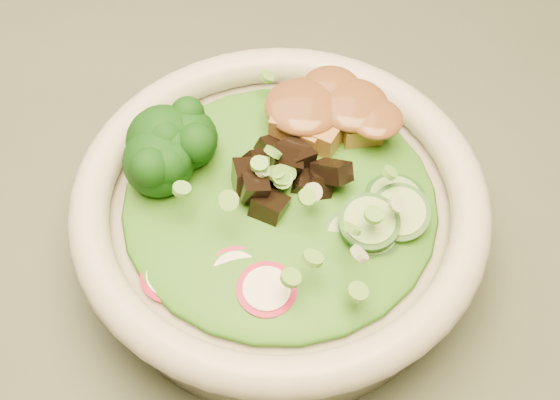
# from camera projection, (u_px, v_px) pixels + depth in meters

# --- Properties ---
(dining_table) EXTENTS (1.20, 0.80, 0.75)m
(dining_table) POSITION_uv_depth(u_px,v_px,m) (328.00, 235.00, 0.65)
(dining_table) COLOR black
(dining_table) RESTS_ON ground
(salad_bowl) EXTENTS (0.25, 0.25, 0.07)m
(salad_bowl) POSITION_uv_depth(u_px,v_px,m) (280.00, 218.00, 0.48)
(salad_bowl) COLOR beige
(salad_bowl) RESTS_ON dining_table
(lettuce_bed) EXTENTS (0.19, 0.19, 0.02)m
(lettuce_bed) POSITION_uv_depth(u_px,v_px,m) (280.00, 199.00, 0.46)
(lettuce_bed) COLOR #185B13
(lettuce_bed) RESTS_ON salad_bowl
(broccoli_florets) EXTENTS (0.08, 0.08, 0.04)m
(broccoli_florets) POSITION_uv_depth(u_px,v_px,m) (192.00, 153.00, 0.46)
(broccoli_florets) COLOR black
(broccoli_florets) RESTS_ON salad_bowl
(radish_slices) EXTENTS (0.11, 0.05, 0.02)m
(radish_slices) POSITION_uv_depth(u_px,v_px,m) (235.00, 279.00, 0.43)
(radish_slices) COLOR maroon
(radish_slices) RESTS_ON salad_bowl
(cucumber_slices) EXTENTS (0.08, 0.08, 0.03)m
(cucumber_slices) POSITION_uv_depth(u_px,v_px,m) (375.00, 228.00, 0.44)
(cucumber_slices) COLOR #79AA5E
(cucumber_slices) RESTS_ON salad_bowl
(mushroom_heap) EXTENTS (0.08, 0.08, 0.04)m
(mushroom_heap) POSITION_uv_depth(u_px,v_px,m) (288.00, 173.00, 0.46)
(mushroom_heap) COLOR black
(mushroom_heap) RESTS_ON salad_bowl
(tofu_cubes) EXTENTS (0.09, 0.07, 0.03)m
(tofu_cubes) POSITION_uv_depth(u_px,v_px,m) (324.00, 122.00, 0.48)
(tofu_cubes) COLOR olive
(tofu_cubes) RESTS_ON salad_bowl
(peanut_sauce) EXTENTS (0.06, 0.05, 0.01)m
(peanut_sauce) POSITION_uv_depth(u_px,v_px,m) (325.00, 109.00, 0.47)
(peanut_sauce) COLOR brown
(peanut_sauce) RESTS_ON tofu_cubes
(scallion_garnish) EXTENTS (0.18, 0.18, 0.02)m
(scallion_garnish) POSITION_uv_depth(u_px,v_px,m) (280.00, 177.00, 0.44)
(scallion_garnish) COLOR #62AA3C
(scallion_garnish) RESTS_ON salad_bowl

